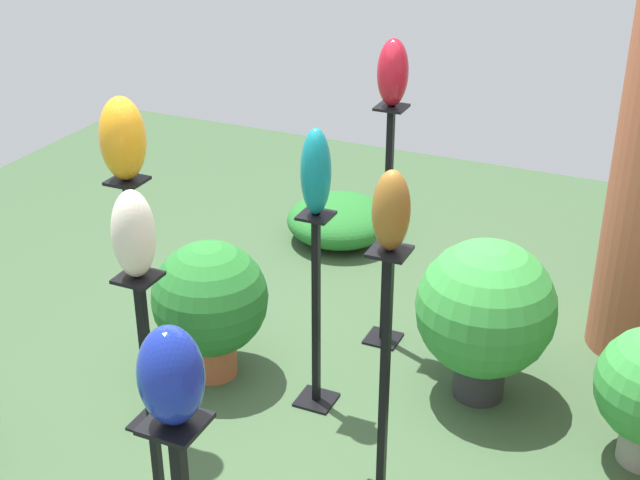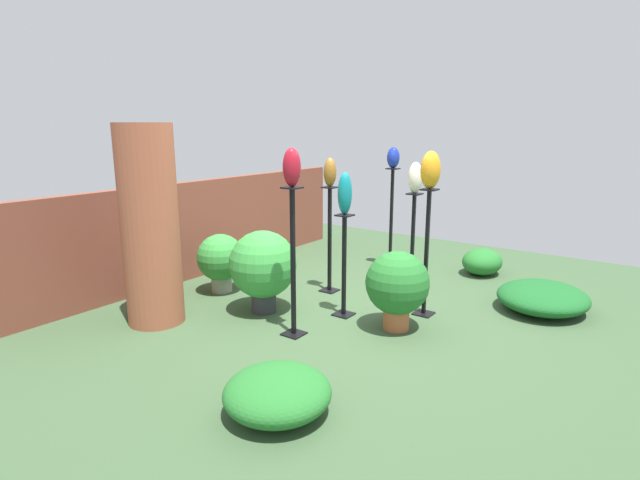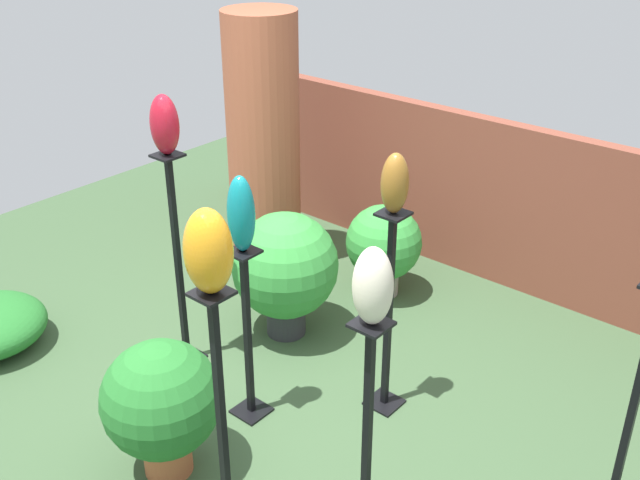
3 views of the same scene
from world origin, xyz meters
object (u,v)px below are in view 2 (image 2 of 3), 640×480
pedestal_teal (344,270)px  art_vase_bronze (330,172)px  pedestal_cobalt (391,222)px  art_vase_ivory (415,178)px  potted_plant_walkway_edge (397,285)px  potted_plant_near_pillar (221,259)px  art_vase_ruby (292,167)px  art_vase_amber (431,170)px  art_vase_cobalt (393,158)px  potted_plant_mid_left (263,266)px  art_vase_teal (345,194)px  pedestal_bronze (330,244)px  pedestal_amber (426,258)px  pedestal_ruby (293,269)px  brick_pillar (150,226)px  pedestal_ivory (412,249)px

pedestal_teal → art_vase_bronze: bearing=45.8°
pedestal_cobalt → art_vase_ivory: size_ratio=3.93×
pedestal_cobalt → potted_plant_walkway_edge: 2.32m
art_vase_ivory → potted_plant_near_pillar: (-1.31, 1.95, -1.01)m
pedestal_teal → art_vase_ruby: bearing=171.0°
pedestal_teal → art_vase_amber: (0.54, -0.70, 1.07)m
pedestal_cobalt → art_vase_cobalt: (0.00, 0.00, 0.92)m
art_vase_amber → potted_plant_mid_left: (-0.97, 1.48, -1.05)m
pedestal_cobalt → art_vase_bronze: bearing=176.6°
art_vase_teal → pedestal_cobalt: bearing=14.2°
art_vase_ivory → art_vase_teal: art_vase_ivory is taller
pedestal_cobalt → art_vase_cobalt: 0.92m
pedestal_bronze → art_vase_amber: 1.62m
art_vase_ruby → art_vase_bronze: 1.40m
art_vase_bronze → potted_plant_near_pillar: 1.72m
art_vase_bronze → art_vase_teal: bearing=-134.2°
pedestal_amber → art_vase_bronze: 1.54m
potted_plant_mid_left → pedestal_ruby: bearing=-114.2°
brick_pillar → pedestal_ruby: brick_pillar is taller
pedestal_bronze → potted_plant_walkway_edge: pedestal_bronze is taller
art_vase_ruby → art_vase_bronze: (1.30, 0.48, -0.17)m
brick_pillar → art_vase_amber: size_ratio=5.27×
pedestal_amber → art_vase_amber: 0.94m
pedestal_amber → art_vase_bronze: size_ratio=4.03×
art_vase_cobalt → pedestal_amber: bearing=-140.7°
brick_pillar → pedestal_amber: bearing=-50.1°
pedestal_ivory → pedestal_cobalt: bearing=40.2°
pedestal_cobalt → pedestal_bronze: size_ratio=1.10×
art_vase_cobalt → art_vase_bronze: size_ratio=0.85×
pedestal_ivory → art_vase_ruby: (-1.81, 0.39, 1.08)m
potted_plant_near_pillar → potted_plant_mid_left: bearing=-102.6°
art_vase_ivory → potted_plant_walkway_edge: bearing=-161.5°
art_vase_cobalt → art_vase_teal: art_vase_cobalt is taller
art_vase_cobalt → art_vase_amber: bearing=-140.7°
pedestal_ivory → art_vase_cobalt: size_ratio=4.25×
pedestal_cobalt → pedestal_ivory: bearing=-139.8°
pedestal_teal → potted_plant_walkway_edge: (-0.00, -0.64, -0.04)m
pedestal_teal → art_vase_ivory: size_ratio=3.05×
pedestal_ruby → art_vase_bronze: bearing=20.1°
art_vase_ivory → art_vase_bronze: art_vase_bronze is taller
pedestal_ivory → pedestal_bronze: bearing=120.0°
pedestal_teal → brick_pillar: bearing=130.9°
pedestal_cobalt → art_vase_bronze: size_ratio=4.19×
brick_pillar → potted_plant_near_pillar: bearing=8.6°
art_vase_bronze → potted_plant_near_pillar: bearing=126.7°
pedestal_amber → art_vase_ivory: 1.05m
potted_plant_near_pillar → pedestal_teal: bearing=-82.2°
art_vase_bronze → brick_pillar: bearing=154.1°
brick_pillar → pedestal_ruby: bearing=-67.4°
pedestal_bronze → art_vase_ruby: bearing=-159.9°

